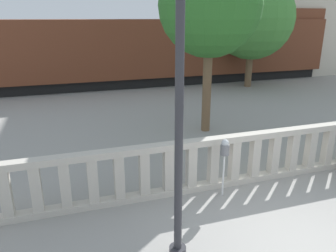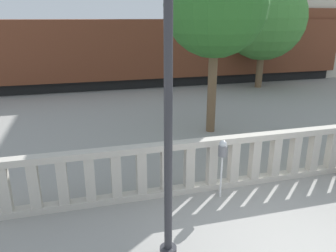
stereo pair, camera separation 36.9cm
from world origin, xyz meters
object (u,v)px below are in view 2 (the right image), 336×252
object	(u,v)px
lamppost	(168,14)
tree_right	(216,6)
tree_left	(264,18)
train_near	(166,50)
parking_meter	(223,152)

from	to	relation	value
lamppost	tree_right	distance (m)	6.36
lamppost	tree_left	size ratio (longest dim) A/B	1.12
lamppost	tree_right	size ratio (longest dim) A/B	1.16
tree_right	tree_left	bearing A→B (deg)	48.87
tree_left	train_near	bearing A→B (deg)	151.11
lamppost	tree_right	world-z (taller)	lamppost
tree_left	tree_right	xyz separation A→B (m)	(-5.32, -6.10, 0.39)
parking_meter	tree_left	xyz separation A→B (m)	(6.75, 10.17, 2.58)
parking_meter	tree_right	xyz separation A→B (m)	(1.43, 4.07, 2.97)
train_near	tree_left	world-z (taller)	tree_left
train_near	lamppost	bearing A→B (deg)	-104.81
tree_left	tree_right	size ratio (longest dim) A/B	1.03
train_near	tree_left	xyz separation A→B (m)	(4.58, -2.53, 1.75)
tree_left	tree_right	world-z (taller)	tree_left
lamppost	parking_meter	bearing A→B (deg)	44.00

